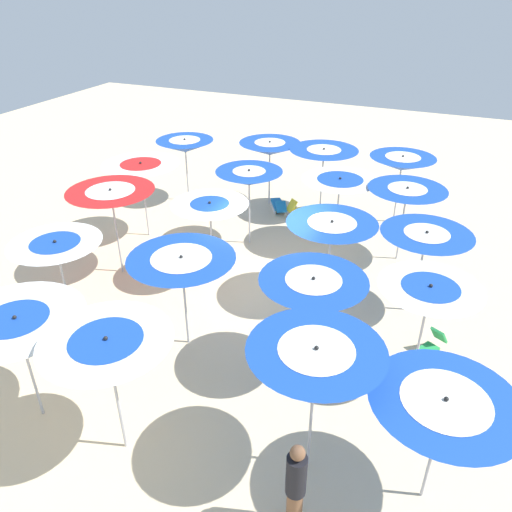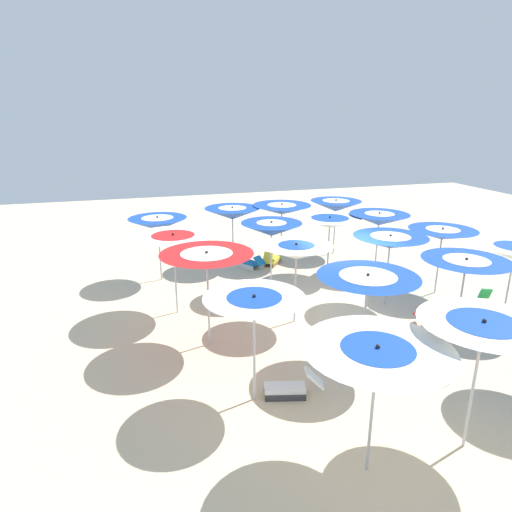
% 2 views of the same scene
% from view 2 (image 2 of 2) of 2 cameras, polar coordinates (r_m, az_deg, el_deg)
% --- Properties ---
extents(ground, '(41.70, 41.70, 0.04)m').
position_cam_2_polar(ground, '(13.32, 10.89, -7.34)').
color(ground, beige).
extents(beach_umbrella_0, '(1.97, 1.97, 2.28)m').
position_cam_2_polar(beach_umbrella_0, '(15.44, -12.43, 4.04)').
color(beach_umbrella_0, '#B2B2B7').
rests_on(beach_umbrella_0, ground).
extents(beach_umbrella_1, '(2.27, 2.27, 2.40)m').
position_cam_2_polar(beach_umbrella_1, '(12.63, -10.51, 1.88)').
color(beach_umbrella_1, '#B2B2B7').
rests_on(beach_umbrella_1, ground).
extents(beach_umbrella_2, '(2.25, 2.25, 2.47)m').
position_cam_2_polar(beach_umbrella_2, '(10.65, -6.30, -0.48)').
color(beach_umbrella_2, '#B2B2B7').
rests_on(beach_umbrella_2, ground).
extents(beach_umbrella_3, '(1.97, 1.97, 2.31)m').
position_cam_2_polar(beach_umbrella_3, '(8.51, -0.22, -6.20)').
color(beach_umbrella_3, '#B2B2B7').
rests_on(beach_umbrella_3, ground).
extents(beach_umbrella_4, '(2.30, 2.30, 2.29)m').
position_cam_2_polar(beach_umbrella_4, '(7.11, 15.16, -12.69)').
color(beach_umbrella_4, '#B2B2B7').
rests_on(beach_umbrella_4, ground).
extents(beach_umbrella_5, '(2.07, 2.07, 2.29)m').
position_cam_2_polar(beach_umbrella_5, '(16.67, -3.03, 5.45)').
color(beach_umbrella_5, '#B2B2B7').
rests_on(beach_umbrella_5, ground).
extents(beach_umbrella_6, '(1.93, 1.93, 2.37)m').
position_cam_2_polar(beach_umbrella_6, '(14.00, 1.99, 3.45)').
color(beach_umbrella_6, '#B2B2B7').
rests_on(beach_umbrella_6, ground).
extents(beach_umbrella_7, '(1.95, 1.95, 2.30)m').
position_cam_2_polar(beach_umbrella_7, '(11.92, 5.16, 0.55)').
color(beach_umbrella_7, '#B2B2B7').
rests_on(beach_umbrella_7, ground).
extents(beach_umbrella_8, '(2.24, 2.24, 2.25)m').
position_cam_2_polar(beach_umbrella_8, '(10.06, 14.05, -3.33)').
color(beach_umbrella_8, '#B2B2B7').
rests_on(beach_umbrella_8, ground).
extents(beach_umbrella_9, '(2.07, 2.07, 2.45)m').
position_cam_2_polar(beach_umbrella_9, '(8.11, 26.95, -8.72)').
color(beach_umbrella_9, '#B2B2B7').
rests_on(beach_umbrella_9, ground).
extents(beach_umbrella_10, '(2.22, 2.22, 2.31)m').
position_cam_2_polar(beach_umbrella_10, '(17.09, 3.31, 5.95)').
color(beach_umbrella_10, '#B2B2B7').
rests_on(beach_umbrella_10, ground).
extents(beach_umbrella_11, '(2.17, 2.17, 2.18)m').
position_cam_2_polar(beach_umbrella_11, '(15.74, 9.40, 4.24)').
color(beach_umbrella_11, '#B2B2B7').
rests_on(beach_umbrella_11, ground).
extents(beach_umbrella_12, '(2.16, 2.16, 2.22)m').
position_cam_2_polar(beach_umbrella_12, '(13.57, 16.75, 1.73)').
color(beach_umbrella_12, '#B2B2B7').
rests_on(beach_umbrella_12, ground).
extents(beach_umbrella_13, '(2.08, 2.08, 2.30)m').
position_cam_2_polar(beach_umbrella_13, '(11.77, 25.20, -1.23)').
color(beach_umbrella_13, '#B2B2B7').
rests_on(beach_umbrella_13, ground).
extents(beach_umbrella_15, '(2.04, 2.04, 2.28)m').
position_cam_2_polar(beach_umbrella_15, '(18.37, 10.15, 6.33)').
color(beach_umbrella_15, '#B2B2B7').
rests_on(beach_umbrella_15, ground).
extents(beach_umbrella_16, '(2.12, 2.12, 2.23)m').
position_cam_2_polar(beach_umbrella_16, '(16.53, 15.44, 4.54)').
color(beach_umbrella_16, '#B2B2B7').
rests_on(beach_umbrella_16, ground).
extents(beach_umbrella_17, '(2.08, 2.08, 2.19)m').
position_cam_2_polar(beach_umbrella_17, '(15.09, 22.69, 2.58)').
color(beach_umbrella_17, '#B2B2B7').
rests_on(beach_umbrella_17, ground).
extents(lounger_0, '(0.96, 1.26, 0.52)m').
position_cam_2_polar(lounger_0, '(16.87, -0.88, -0.80)').
color(lounger_0, silver).
rests_on(lounger_0, ground).
extents(lounger_1, '(1.01, 1.10, 0.63)m').
position_cam_2_polar(lounger_1, '(17.11, 2.11, -0.49)').
color(lounger_1, olive).
rests_on(lounger_1, ground).
extents(lounger_2, '(0.87, 1.24, 0.62)m').
position_cam_2_polar(lounger_2, '(14.65, 27.59, -5.84)').
color(lounger_2, olive).
rests_on(lounger_2, ground).
extents(lounger_3, '(0.63, 1.26, 0.60)m').
position_cam_2_polar(lounger_3, '(12.99, 22.06, -7.99)').
color(lounger_3, '#333338').
rests_on(lounger_3, ground).
extents(lounger_4, '(1.27, 0.66, 0.60)m').
position_cam_2_polar(lounger_4, '(9.55, 4.40, -16.33)').
color(lounger_4, '#333338').
rests_on(lounger_4, ground).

